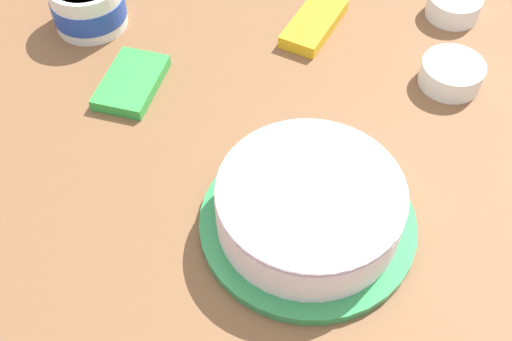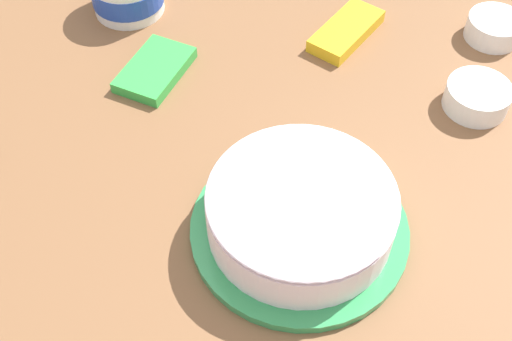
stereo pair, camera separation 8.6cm
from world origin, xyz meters
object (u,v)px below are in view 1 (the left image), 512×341
(frosted_cake, at_px, (309,207))
(candy_box_upper, at_px, (314,23))
(frosting_tub, at_px, (88,3))
(sprinkle_bowl_green, at_px, (454,5))
(sprinkle_bowl_rainbow, at_px, (452,73))
(candy_box_lower, at_px, (132,82))

(frosted_cake, bearing_deg, candy_box_upper, 12.80)
(frosting_tub, bearing_deg, sprinkle_bowl_green, -70.61)
(sprinkle_bowl_rainbow, bearing_deg, frosted_cake, 156.00)
(frosted_cake, xyz_separation_m, frosting_tub, (0.30, 0.46, -0.00))
(frosting_tub, bearing_deg, sprinkle_bowl_rainbow, -86.82)
(frosting_tub, bearing_deg, candy_box_upper, -74.84)
(sprinkle_bowl_green, height_order, sprinkle_bowl_rainbow, same)
(candy_box_lower, bearing_deg, frosting_tub, 44.72)
(frosted_cake, bearing_deg, sprinkle_bowl_green, -14.61)
(frosting_tub, relative_size, candy_box_lower, 0.94)
(frosting_tub, height_order, sprinkle_bowl_green, frosting_tub)
(frosting_tub, xyz_separation_m, candy_box_upper, (0.10, -0.37, -0.03))
(frosted_cake, bearing_deg, frosting_tub, 57.11)
(candy_box_lower, bearing_deg, candy_box_upper, -48.72)
(sprinkle_bowl_green, xyz_separation_m, candy_box_upper, (-0.11, 0.22, -0.01))
(sprinkle_bowl_rainbow, distance_m, candy_box_lower, 0.50)
(frosting_tub, bearing_deg, candy_box_lower, -133.51)
(candy_box_upper, bearing_deg, frosting_tub, 115.60)
(frosted_cake, relative_size, frosting_tub, 2.29)
(frosted_cake, xyz_separation_m, candy_box_lower, (0.17, 0.33, -0.03))
(sprinkle_bowl_green, bearing_deg, frosting_tub, 109.39)
(frosting_tub, distance_m, candy_box_lower, 0.18)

